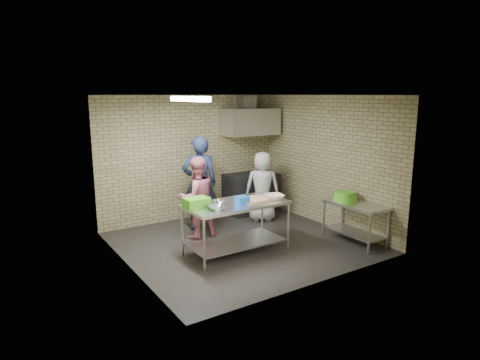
# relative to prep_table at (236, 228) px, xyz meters

# --- Properties ---
(floor) EXTENTS (4.20, 4.20, 0.00)m
(floor) POSITION_rel_prep_table_xyz_m (0.32, 0.33, -0.45)
(floor) COLOR black
(floor) RESTS_ON ground
(ceiling) EXTENTS (4.20, 4.20, 0.00)m
(ceiling) POSITION_rel_prep_table_xyz_m (0.32, 0.33, 2.25)
(ceiling) COLOR black
(ceiling) RESTS_ON ground
(back_wall) EXTENTS (4.20, 0.06, 2.70)m
(back_wall) POSITION_rel_prep_table_xyz_m (0.32, 2.33, 0.90)
(back_wall) COLOR tan
(back_wall) RESTS_ON ground
(front_wall) EXTENTS (4.20, 0.06, 2.70)m
(front_wall) POSITION_rel_prep_table_xyz_m (0.32, -1.67, 0.90)
(front_wall) COLOR tan
(front_wall) RESTS_ON ground
(left_wall) EXTENTS (0.06, 4.00, 2.70)m
(left_wall) POSITION_rel_prep_table_xyz_m (-1.78, 0.33, 0.90)
(left_wall) COLOR tan
(left_wall) RESTS_ON ground
(right_wall) EXTENTS (0.06, 4.00, 2.70)m
(right_wall) POSITION_rel_prep_table_xyz_m (2.42, 0.33, 0.90)
(right_wall) COLOR tan
(right_wall) RESTS_ON ground
(prep_table) EXTENTS (1.78, 0.89, 0.89)m
(prep_table) POSITION_rel_prep_table_xyz_m (0.00, 0.00, 0.00)
(prep_table) COLOR silver
(prep_table) RESTS_ON floor
(side_counter) EXTENTS (0.60, 1.20, 0.75)m
(side_counter) POSITION_rel_prep_table_xyz_m (2.12, -0.77, -0.07)
(side_counter) COLOR silver
(side_counter) RESTS_ON floor
(stove) EXTENTS (1.20, 0.70, 0.90)m
(stove) POSITION_rel_prep_table_xyz_m (1.67, 1.98, 0.00)
(stove) COLOR black
(stove) RESTS_ON floor
(range_hood) EXTENTS (1.30, 0.60, 0.60)m
(range_hood) POSITION_rel_prep_table_xyz_m (1.67, 2.03, 1.65)
(range_hood) COLOR silver
(range_hood) RESTS_ON back_wall
(hood_duct) EXTENTS (0.35, 0.30, 0.30)m
(hood_duct) POSITION_rel_prep_table_xyz_m (1.67, 2.18, 2.10)
(hood_duct) COLOR #A5A8AD
(hood_duct) RESTS_ON back_wall
(wall_shelf) EXTENTS (0.80, 0.20, 0.04)m
(wall_shelf) POSITION_rel_prep_table_xyz_m (1.97, 2.22, 1.47)
(wall_shelf) COLOR #3F2B19
(wall_shelf) RESTS_ON back_wall
(fluorescent_fixture) EXTENTS (0.10, 1.25, 0.08)m
(fluorescent_fixture) POSITION_rel_prep_table_xyz_m (-0.68, 0.33, 2.19)
(fluorescent_fixture) COLOR white
(fluorescent_fixture) RESTS_ON ceiling
(green_crate) EXTENTS (0.40, 0.30, 0.16)m
(green_crate) POSITION_rel_prep_table_xyz_m (-0.70, 0.12, 0.52)
(green_crate) COLOR green
(green_crate) RESTS_ON prep_table
(blue_tub) EXTENTS (0.20, 0.20, 0.13)m
(blue_tub) POSITION_rel_prep_table_xyz_m (0.05, -0.10, 0.51)
(blue_tub) COLOR blue
(blue_tub) RESTS_ON prep_table
(cutting_board) EXTENTS (0.54, 0.42, 0.03)m
(cutting_board) POSITION_rel_prep_table_xyz_m (0.35, -0.02, 0.46)
(cutting_board) COLOR #D6BF7B
(cutting_board) RESTS_ON prep_table
(mixing_bowl_a) EXTENTS (0.32, 0.32, 0.07)m
(mixing_bowl_a) POSITION_rel_prep_table_xyz_m (-0.50, -0.20, 0.48)
(mixing_bowl_a) COLOR #BABDC2
(mixing_bowl_a) RESTS_ON prep_table
(mixing_bowl_b) EXTENTS (0.25, 0.25, 0.07)m
(mixing_bowl_b) POSITION_rel_prep_table_xyz_m (-0.30, 0.05, 0.48)
(mixing_bowl_b) COLOR #B1B4B8
(mixing_bowl_b) RESTS_ON prep_table
(ceramic_bowl) EXTENTS (0.40, 0.40, 0.08)m
(ceramic_bowl) POSITION_rel_prep_table_xyz_m (0.70, -0.15, 0.49)
(ceramic_bowl) COLOR beige
(ceramic_bowl) RESTS_ON prep_table
(green_basin) EXTENTS (0.46, 0.46, 0.17)m
(green_basin) POSITION_rel_prep_table_xyz_m (2.10, -0.52, 0.39)
(green_basin) COLOR #59C626
(green_basin) RESTS_ON side_counter
(bottle_red) EXTENTS (0.07, 0.07, 0.18)m
(bottle_red) POSITION_rel_prep_table_xyz_m (1.72, 2.22, 1.58)
(bottle_red) COLOR #B22619
(bottle_red) RESTS_ON wall_shelf
(bottle_green) EXTENTS (0.06, 0.06, 0.15)m
(bottle_green) POSITION_rel_prep_table_xyz_m (2.12, 2.22, 1.57)
(bottle_green) COLOR green
(bottle_green) RESTS_ON wall_shelf
(man_navy) EXTENTS (0.81, 0.67, 1.92)m
(man_navy) POSITION_rel_prep_table_xyz_m (0.07, 1.47, 0.51)
(man_navy) COLOR black
(man_navy) RESTS_ON floor
(woman_pink) EXTENTS (0.79, 0.63, 1.57)m
(woman_pink) POSITION_rel_prep_table_xyz_m (-0.21, 1.07, 0.34)
(woman_pink) COLOR #C96A7B
(woman_pink) RESTS_ON floor
(woman_white) EXTENTS (0.88, 0.83, 1.52)m
(woman_white) POSITION_rel_prep_table_xyz_m (1.49, 1.28, 0.31)
(woman_white) COLOR silver
(woman_white) RESTS_ON floor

